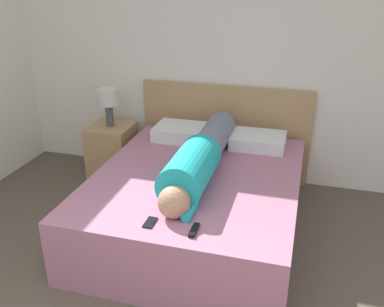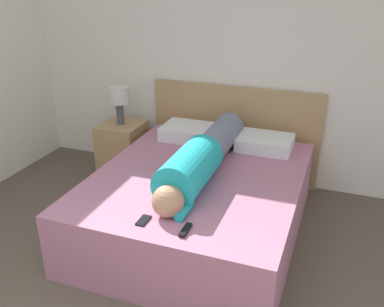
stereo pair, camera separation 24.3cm
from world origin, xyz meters
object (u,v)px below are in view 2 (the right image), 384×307
table_lamp (119,98)px  pillow_near_headboard (190,132)px  tv_remote (186,230)px  bed (198,203)px  pillow_second (265,143)px  nightstand (123,149)px  cell_phone (143,220)px  person_lying (201,159)px

table_lamp → pillow_near_headboard: table_lamp is taller
tv_remote → bed: bearing=104.0°
pillow_second → tv_remote: 1.56m
nightstand → cell_phone: bearing=-56.4°
nightstand → tv_remote: 2.11m
pillow_near_headboard → cell_phone: bearing=-81.0°
cell_phone → pillow_near_headboard: bearing=99.0°
bed → pillow_second: 0.90m
person_lying → pillow_near_headboard: 0.83m
pillow_near_headboard → tv_remote: size_ratio=3.53×
bed → pillow_near_headboard: pillow_near_headboard is taller
cell_phone → table_lamp: bearing=123.6°
bed → person_lying: bearing=-4.8°
table_lamp → tv_remote: table_lamp is taller
tv_remote → person_lying: bearing=102.5°
person_lying → tv_remote: bearing=-77.5°
table_lamp → pillow_second: size_ratio=0.80×
table_lamp → pillow_second: table_lamp is taller
tv_remote → nightstand: bearing=130.5°
bed → person_lying: person_lying is taller
cell_phone → tv_remote: bearing=-3.1°
nightstand → table_lamp: bearing=-90.0°
nightstand → bed: bearing=-33.9°
bed → tv_remote: tv_remote is taller
tv_remote → cell_phone: 0.31m
bed → nightstand: nightstand is taller
tv_remote → cell_phone: bearing=176.9°
tv_remote → cell_phone: (-0.31, 0.02, -0.01)m
table_lamp → nightstand: bearing=90.0°
table_lamp → cell_phone: 1.92m
pillow_second → person_lying: bearing=-117.4°
bed → nightstand: bearing=146.1°
pillow_second → nightstand: bearing=178.5°
bed → table_lamp: size_ratio=5.03×
pillow_second → cell_phone: (-0.51, -1.53, -0.05)m
bed → pillow_near_headboard: size_ratio=3.80×
nightstand → person_lying: 1.46m
nightstand → table_lamp: (0.00, -0.00, 0.57)m
bed → nightstand: (-1.15, 0.78, 0.02)m
pillow_near_headboard → nightstand: bearing=177.0°
person_lying → pillow_second: person_lying is taller
pillow_near_headboard → cell_phone: size_ratio=4.07×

